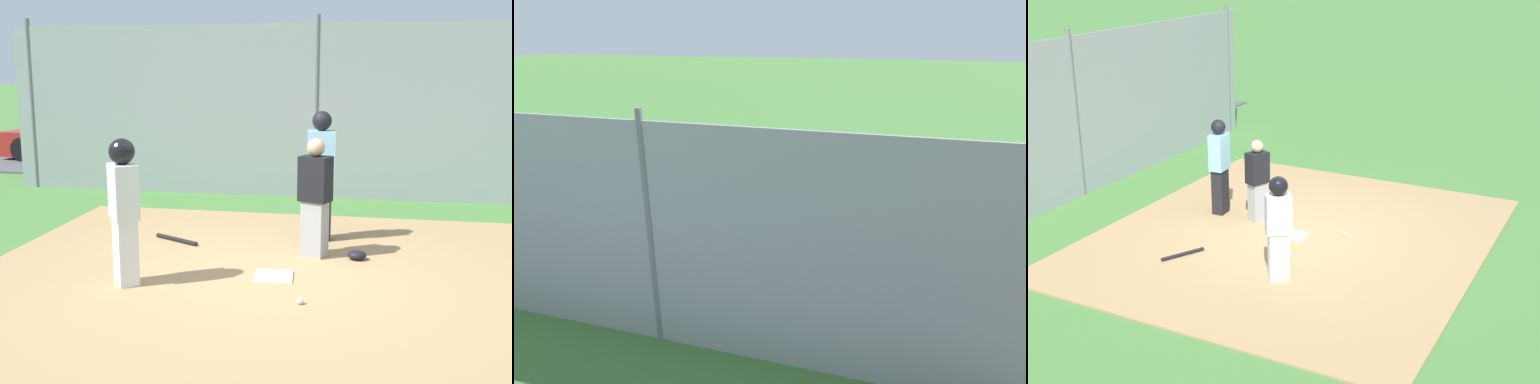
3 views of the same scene
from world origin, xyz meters
The scene contains 12 objects.
ground_plane centered at (0.00, 0.00, 0.00)m, with size 140.00×140.00×0.00m, color #477A38.
dirt_infield centered at (0.00, 0.00, 0.01)m, with size 7.20×6.40×0.03m, color #A88456.
home_plate centered at (0.00, 0.00, 0.04)m, with size 0.44×0.44×0.02m, color white.
catcher centered at (-0.38, -0.92, 0.81)m, with size 0.45×0.39×1.53m.
umpire centered at (-0.38, -1.73, 0.99)m, with size 0.40×0.29×1.81m.
runner centered at (1.59, 0.54, 0.97)m, with size 0.44×0.46×1.65m.
baseball_bat centered at (1.58, -1.24, 0.06)m, with size 0.06×0.06×0.77m, color black.
catcher_mask centered at (-0.93, -0.86, 0.09)m, with size 0.24×0.20×0.12m, color black.
baseball centered at (-0.40, 0.80, 0.07)m, with size 0.07×0.07×0.07m, color white.
backstop_fence centered at (0.00, -4.80, 1.60)m, with size 12.00×0.10×3.35m.
parked_car_green centered at (-6.11, -8.87, 0.61)m, with size 4.42×2.40×1.28m.
parked_car_white centered at (-2.74, -8.25, 0.61)m, with size 4.34×2.19×1.28m.
Camera 3 is at (10.30, 5.12, 4.94)m, focal length 50.00 mm.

